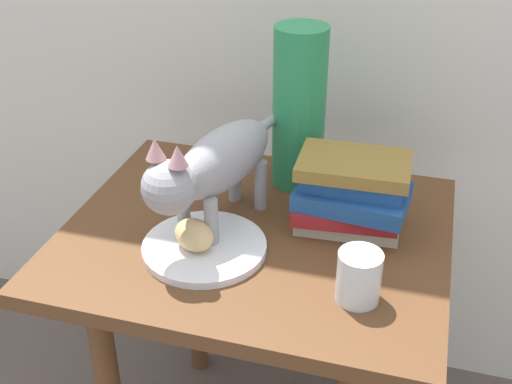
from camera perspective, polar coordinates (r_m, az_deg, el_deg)
side_table at (r=1.24m, az=-0.00°, el=-7.10°), size 0.70×0.58×0.62m
plate at (r=1.13m, az=-4.56°, el=-4.88°), size 0.22×0.22×0.01m
bread_roll at (r=1.11m, az=-5.48°, el=-3.76°), size 0.10×0.10×0.05m
cat at (r=1.12m, az=-3.70°, el=2.39°), size 0.18×0.46×0.23m
book_stack at (r=1.17m, az=8.39°, el=-0.10°), size 0.21×0.16×0.14m
green_vase at (r=1.27m, az=3.82°, el=7.36°), size 0.10×0.10×0.32m
candle_jar at (r=1.02m, az=9.03°, el=-7.59°), size 0.07×0.07×0.08m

